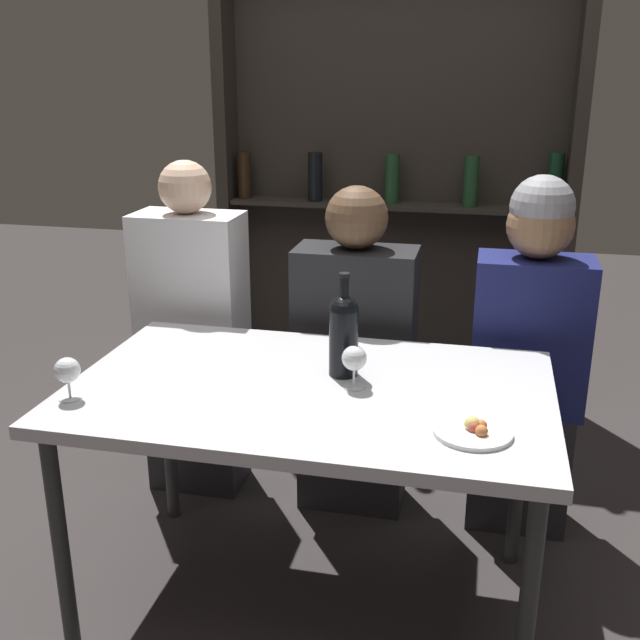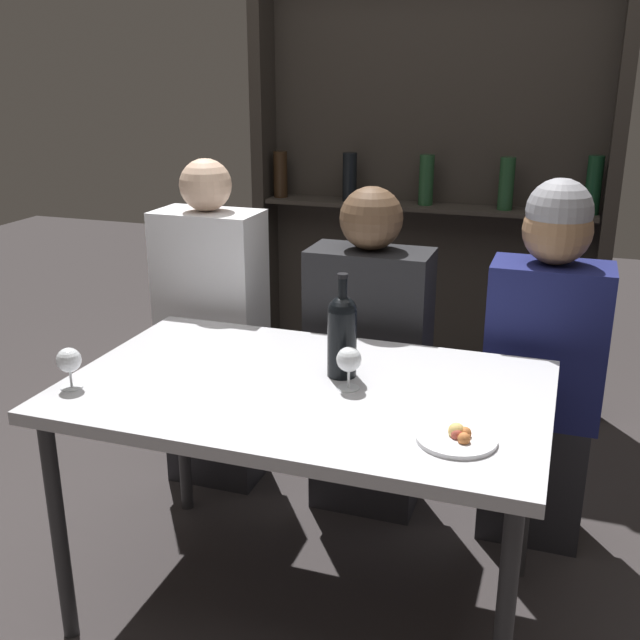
# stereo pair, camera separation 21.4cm
# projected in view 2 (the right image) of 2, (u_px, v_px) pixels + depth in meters

# --- Properties ---
(ground_plane) EXTENTS (10.00, 10.00, 0.00)m
(ground_plane) POSITION_uv_depth(u_px,v_px,m) (307.00, 601.00, 2.31)
(ground_plane) COLOR #332D2D
(dining_table) EXTENTS (1.33, 0.82, 0.73)m
(dining_table) POSITION_uv_depth(u_px,v_px,m) (306.00, 405.00, 2.10)
(dining_table) COLOR silver
(dining_table) RESTS_ON ground_plane
(wine_rack_wall) EXTENTS (1.67, 0.21, 2.32)m
(wine_rack_wall) POSITION_uv_depth(u_px,v_px,m) (430.00, 158.00, 3.45)
(wine_rack_wall) COLOR #28231E
(wine_rack_wall) RESTS_ON ground_plane
(wine_bottle) EXTENTS (0.08, 0.08, 0.30)m
(wine_bottle) POSITION_uv_depth(u_px,v_px,m) (342.00, 332.00, 2.10)
(wine_bottle) COLOR black
(wine_bottle) RESTS_ON dining_table
(wine_glass_0) EXTENTS (0.07, 0.07, 0.12)m
(wine_glass_0) POSITION_uv_depth(u_px,v_px,m) (349.00, 361.00, 2.02)
(wine_glass_0) COLOR silver
(wine_glass_0) RESTS_ON dining_table
(wine_glass_1) EXTENTS (0.07, 0.07, 0.12)m
(wine_glass_1) POSITION_uv_depth(u_px,v_px,m) (69.00, 361.00, 2.03)
(wine_glass_1) COLOR silver
(wine_glass_1) RESTS_ON dining_table
(food_plate_0) EXTENTS (0.19, 0.19, 0.04)m
(food_plate_0) POSITION_uv_depth(u_px,v_px,m) (457.00, 437.00, 1.76)
(food_plate_0) COLOR white
(food_plate_0) RESTS_ON dining_table
(seated_person_left) EXTENTS (0.38, 0.22, 1.26)m
(seated_person_left) POSITION_uv_depth(u_px,v_px,m) (213.00, 336.00, 2.84)
(seated_person_left) COLOR #26262B
(seated_person_left) RESTS_ON ground_plane
(seated_person_center) EXTENTS (0.42, 0.22, 1.19)m
(seated_person_center) POSITION_uv_depth(u_px,v_px,m) (368.00, 364.00, 2.67)
(seated_person_center) COLOR #26262B
(seated_person_center) RESTS_ON ground_plane
(seated_person_right) EXTENTS (0.38, 0.22, 1.25)m
(seated_person_right) POSITION_uv_depth(u_px,v_px,m) (543.00, 369.00, 2.46)
(seated_person_right) COLOR #26262B
(seated_person_right) RESTS_ON ground_plane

